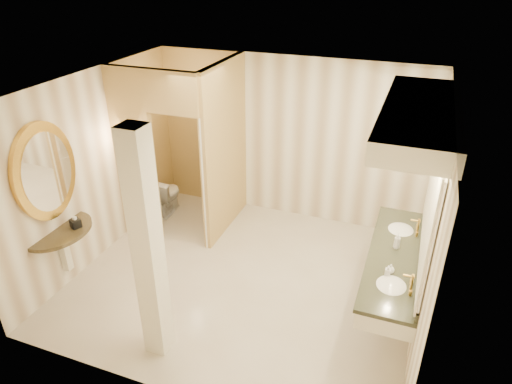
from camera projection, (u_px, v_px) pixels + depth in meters
floor at (244, 279)px, 6.39m from camera, size 4.50×4.50×0.00m
ceiling at (241, 88)px, 5.13m from camera, size 4.50×4.50×0.00m
wall_back at (288, 140)px, 7.42m from camera, size 4.50×0.02×2.70m
wall_front at (159, 291)px, 4.10m from camera, size 4.50×0.02×2.70m
wall_left at (95, 168)px, 6.46m from camera, size 0.02×4.00×2.70m
wall_right at (430, 227)px, 5.07m from camera, size 0.02×4.00×2.70m
toilet_closet at (198, 151)px, 6.90m from camera, size 1.50×1.55×2.70m
wall_sconce at (129, 135)px, 6.54m from camera, size 0.14×0.14×0.42m
vanity at (409, 200)px, 5.05m from camera, size 0.75×2.40×2.09m
console_shelf at (51, 198)px, 5.69m from camera, size 0.97×0.97×1.94m
pillar at (148, 250)px, 4.67m from camera, size 0.25×0.25×2.70m
tissue_box at (76, 223)px, 5.92m from camera, size 0.15×0.15×0.12m
toilet at (166, 195)px, 7.88m from camera, size 0.42×0.68×0.67m
soap_bottle_a at (388, 271)px, 5.03m from camera, size 0.06×0.06×0.13m
soap_bottle_b at (391, 269)px, 5.08m from camera, size 0.12×0.12×0.11m
soap_bottle_c at (397, 241)px, 5.48m from camera, size 0.09×0.09×0.21m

